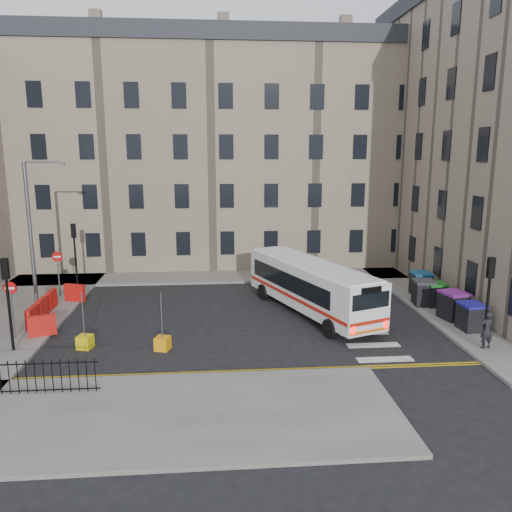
{
  "coord_description": "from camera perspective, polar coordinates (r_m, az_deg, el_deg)",
  "views": [
    {
      "loc": [
        -3.09,
        -25.32,
        8.62
      ],
      "look_at": [
        -0.88,
        1.6,
        3.0
      ],
      "focal_mm": 35.0,
      "sensor_mm": 36.0,
      "label": 1
    }
  ],
  "objects": [
    {
      "name": "no_entry_south",
      "position": [
        25.53,
        -26.21,
        -4.34
      ],
      "size": [
        0.6,
        0.08,
        3.0
      ],
      "color": "#595B5E",
      "rests_on": "pavement_west"
    },
    {
      "name": "wheelie_bin_d",
      "position": [
        29.8,
        18.62,
        -3.96
      ],
      "size": [
        1.26,
        1.41,
        1.42
      ],
      "rotation": [
        0.0,
        0.0,
        -0.12
      ],
      "color": "black",
      "rests_on": "pavement_east"
    },
    {
      "name": "bollard_chevron",
      "position": [
        23.91,
        -18.95,
        -9.28
      ],
      "size": [
        0.74,
        0.74,
        0.6
      ],
      "primitive_type": "cube",
      "rotation": [
        0.0,
        0.0,
        -0.27
      ],
      "color": "yellow",
      "rests_on": "ground"
    },
    {
      "name": "traffic_light_sw",
      "position": [
        23.81,
        -26.55,
        -3.49
      ],
      "size": [
        0.28,
        0.22,
        4.1
      ],
      "color": "black",
      "rests_on": "pavement_west"
    },
    {
      "name": "pavement_north",
      "position": [
        35.1,
        -9.31,
        -2.49
      ],
      "size": [
        36.0,
        3.2,
        0.15
      ],
      "primitive_type": "cube",
      "color": "slate",
      "rests_on": "ground"
    },
    {
      "name": "pedestrian",
      "position": [
        24.29,
        24.85,
        -7.67
      ],
      "size": [
        0.67,
        0.49,
        1.69
      ],
      "primitive_type": "imported",
      "rotation": [
        0.0,
        0.0,
        3.28
      ],
      "color": "black",
      "rests_on": "pavement_east"
    },
    {
      "name": "pavement_west",
      "position": [
        29.74,
        -26.14,
        -6.18
      ],
      "size": [
        6.0,
        22.0,
        0.15
      ],
      "primitive_type": "cube",
      "color": "slate",
      "rests_on": "ground"
    },
    {
      "name": "bus",
      "position": [
        27.19,
        6.24,
        -3.27
      ],
      "size": [
        5.81,
        10.33,
        2.78
      ],
      "rotation": [
        0.0,
        0.0,
        0.37
      ],
      "color": "white",
      "rests_on": "ground"
    },
    {
      "name": "bollard_yellow",
      "position": [
        22.88,
        -10.63,
        -9.78
      ],
      "size": [
        0.76,
        0.76,
        0.6
      ],
      "primitive_type": "cube",
      "rotation": [
        0.0,
        0.0,
        -0.32
      ],
      "color": "orange",
      "rests_on": "ground"
    },
    {
      "name": "no_entry_north",
      "position": [
        31.94,
        -21.71,
        -0.91
      ],
      "size": [
        0.6,
        0.08,
        3.0
      ],
      "color": "#595B5E",
      "rests_on": "pavement_west"
    },
    {
      "name": "wheelie_bin_a",
      "position": [
        26.49,
        23.37,
        -6.37
      ],
      "size": [
        1.12,
        1.27,
        1.33
      ],
      "rotation": [
        0.0,
        0.0,
        0.06
      ],
      "color": "black",
      "rests_on": "pavement_east"
    },
    {
      "name": "pavement_sw",
      "position": [
        17.97,
        -17.45,
        -17.23
      ],
      "size": [
        20.0,
        6.0,
        0.15
      ],
      "primitive_type": "cube",
      "color": "slate",
      "rests_on": "ground"
    },
    {
      "name": "wheelie_bin_b",
      "position": [
        27.82,
        21.61,
        -5.24
      ],
      "size": [
        1.4,
        1.53,
        1.45
      ],
      "rotation": [
        0.0,
        0.0,
        0.22
      ],
      "color": "black",
      "rests_on": "pavement_east"
    },
    {
      "name": "streetlamp",
      "position": [
        29.37,
        -24.37,
        2.32
      ],
      "size": [
        0.5,
        0.22,
        8.14
      ],
      "color": "#595B5E",
      "rests_on": "pavement_west"
    },
    {
      "name": "terrace_north",
      "position": [
        41.0,
        -10.38,
        11.57
      ],
      "size": [
        38.3,
        10.8,
        17.2
      ],
      "color": "gray",
      "rests_on": "ground"
    },
    {
      "name": "wheelie_bin_e",
      "position": [
        31.77,
        18.31,
        -3.01
      ],
      "size": [
        1.16,
        1.31,
        1.39
      ],
      "rotation": [
        0.0,
        0.0,
        -0.05
      ],
      "color": "black",
      "rests_on": "pavement_east"
    },
    {
      "name": "traffic_light_east",
      "position": [
        23.72,
        25.07,
        -3.41
      ],
      "size": [
        0.28,
        0.22,
        4.1
      ],
      "color": "black",
      "rests_on": "pavement_east"
    },
    {
      "name": "pavement_east",
      "position": [
        32.84,
        17.13,
        -3.86
      ],
      "size": [
        2.4,
        26.0,
        0.15
      ],
      "primitive_type": "cube",
      "color": "slate",
      "rests_on": "ground"
    },
    {
      "name": "ground",
      "position": [
        26.92,
        2.16,
        -6.93
      ],
      "size": [
        120.0,
        120.0,
        0.0
      ],
      "primitive_type": "plane",
      "color": "black",
      "rests_on": "ground"
    },
    {
      "name": "wheelie_bin_c",
      "position": [
        29.88,
        19.76,
        -4.09
      ],
      "size": [
        1.06,
        1.22,
        1.32
      ],
      "rotation": [
        0.0,
        0.0,
        0.02
      ],
      "color": "black",
      "rests_on": "pavement_east"
    },
    {
      "name": "roadworks_barriers",
      "position": [
        28.4,
        -22.53,
        -5.47
      ],
      "size": [
        1.66,
        6.26,
        1.0
      ],
      "color": "red",
      "rests_on": "pavement_west"
    },
    {
      "name": "traffic_light_nw",
      "position": [
        33.54,
        -20.03,
        1.16
      ],
      "size": [
        0.28,
        0.22,
        4.1
      ],
      "color": "black",
      "rests_on": "pavement_west"
    }
  ]
}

